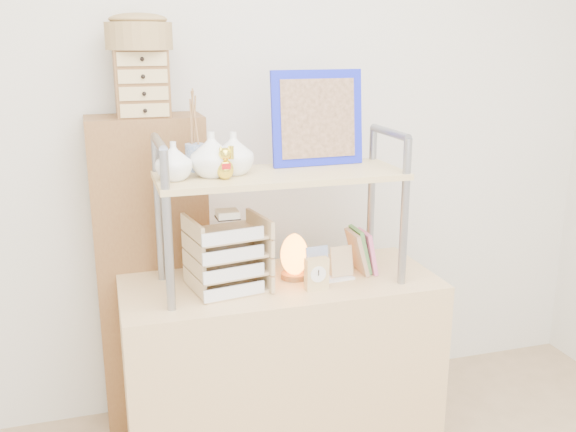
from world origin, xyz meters
The scene contains 10 objects.
room_shell centered at (0.00, 0.39, 1.69)m, with size 3.42×3.41×2.61m.
desk centered at (0.00, 1.20, 0.38)m, with size 1.20×0.50×0.75m, color tan.
cabinet centered at (-0.45, 1.57, 0.68)m, with size 0.45×0.24×1.35m, color brown.
hutch centered at (-0.07, 1.21, 1.20)m, with size 0.90×0.34×0.78m.
letter_tray centered at (-0.21, 1.18, 0.87)m, with size 0.28×0.27×0.30m.
salt_lamp centered at (0.06, 1.21, 0.84)m, with size 0.12×0.11×0.18m.
desk_clock centered at (0.10, 1.08, 0.81)m, with size 0.09×0.04×0.12m.
postcard_stand centered at (0.18, 1.16, 0.79)m, with size 0.20×0.07×0.14m.
drawer_chest centered at (-0.45, 1.55, 1.48)m, with size 0.20×0.16×0.25m.
woven_basket centered at (-0.45, 1.55, 1.65)m, with size 0.25×0.25×0.10m, color olive.
Camera 1 is at (-0.63, -1.00, 1.64)m, focal length 40.00 mm.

